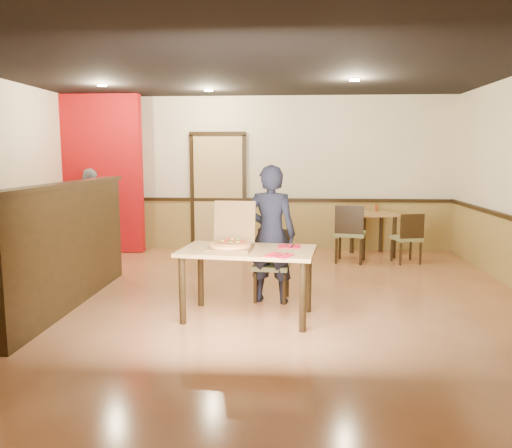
% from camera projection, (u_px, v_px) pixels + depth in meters
% --- Properties ---
extents(floor, '(7.00, 7.00, 0.00)m').
position_uv_depth(floor, '(245.00, 304.00, 5.91)').
color(floor, '#CB7F4F').
rests_on(floor, ground).
extents(ceiling, '(7.00, 7.00, 0.00)m').
position_uv_depth(ceiling, '(244.00, 59.00, 5.52)').
color(ceiling, black).
rests_on(ceiling, wall_back).
extents(wall_back, '(7.00, 0.00, 7.00)m').
position_uv_depth(wall_back, '(262.00, 174.00, 9.17)').
color(wall_back, beige).
rests_on(wall_back, floor).
extents(wainscot_back, '(7.00, 0.04, 0.90)m').
position_uv_depth(wainscot_back, '(261.00, 225.00, 9.28)').
color(wainscot_back, olive).
rests_on(wainscot_back, floor).
extents(chair_rail_back, '(7.00, 0.06, 0.06)m').
position_uv_depth(chair_rail_back, '(261.00, 200.00, 9.19)').
color(chair_rail_back, black).
rests_on(chair_rail_back, wall_back).
extents(back_door, '(0.90, 0.06, 2.10)m').
position_uv_depth(back_door, '(218.00, 192.00, 9.23)').
color(back_door, tan).
rests_on(back_door, wall_back).
extents(booth_partition, '(0.20, 3.10, 1.44)m').
position_uv_depth(booth_partition, '(71.00, 244.00, 5.74)').
color(booth_partition, black).
rests_on(booth_partition, floor).
extents(red_accent_panel, '(1.60, 0.20, 2.78)m').
position_uv_depth(red_accent_panel, '(98.00, 174.00, 8.87)').
color(red_accent_panel, '#A60B0E').
rests_on(red_accent_panel, floor).
extents(spot_a, '(0.14, 0.14, 0.02)m').
position_uv_depth(spot_a, '(102.00, 85.00, 7.45)').
color(spot_a, '#FFDEB2').
rests_on(spot_a, ceiling).
extents(spot_b, '(0.14, 0.14, 0.02)m').
position_uv_depth(spot_b, '(209.00, 90.00, 8.04)').
color(spot_b, '#FFDEB2').
rests_on(spot_b, ceiling).
extents(spot_c, '(0.14, 0.14, 0.02)m').
position_uv_depth(spot_c, '(354.00, 80.00, 6.91)').
color(spot_c, '#FFDEB2').
rests_on(spot_c, ceiling).
extents(main_table, '(1.50, 0.97, 0.76)m').
position_uv_depth(main_table, '(248.00, 259.00, 5.33)').
color(main_table, '#B6854C').
rests_on(main_table, floor).
extents(diner_chair, '(0.46, 0.46, 0.85)m').
position_uv_depth(diner_chair, '(272.00, 261.00, 6.07)').
color(diner_chair, olive).
rests_on(diner_chair, floor).
extents(side_chair_left, '(0.57, 0.57, 0.95)m').
position_uv_depth(side_chair_left, '(350.00, 231.00, 8.06)').
color(side_chair_left, olive).
rests_on(side_chair_left, floor).
extents(side_chair_right, '(0.49, 0.49, 0.82)m').
position_uv_depth(side_chair_right, '(408.00, 236.00, 8.01)').
color(side_chair_right, olive).
rests_on(side_chair_right, floor).
extents(side_table, '(0.85, 0.85, 0.76)m').
position_uv_depth(side_table, '(373.00, 223.00, 8.63)').
color(side_table, '#B6854C').
rests_on(side_table, floor).
extents(diner, '(0.66, 0.49, 1.64)m').
position_uv_depth(diner, '(271.00, 234.00, 5.88)').
color(diner, black).
rests_on(diner, floor).
extents(passerby, '(0.65, 0.97, 1.52)m').
position_uv_depth(passerby, '(91.00, 214.00, 8.35)').
color(passerby, gray).
rests_on(passerby, floor).
extents(pizza_box, '(0.50, 0.58, 0.49)m').
position_uv_depth(pizza_box, '(231.00, 243.00, 5.34)').
color(pizza_box, brown).
rests_on(pizza_box, main_table).
extents(pizza, '(0.47, 0.47, 0.03)m').
position_uv_depth(pizza, '(230.00, 245.00, 5.29)').
color(pizza, '#EE9856').
rests_on(pizza, pizza_box).
extents(napkin_near, '(0.32, 0.32, 0.01)m').
position_uv_depth(napkin_near, '(279.00, 255.00, 4.97)').
color(napkin_near, red).
rests_on(napkin_near, main_table).
extents(napkin_far, '(0.26, 0.26, 0.01)m').
position_uv_depth(napkin_far, '(289.00, 246.00, 5.45)').
color(napkin_far, red).
rests_on(napkin_far, main_table).
extents(condiment, '(0.06, 0.06, 0.14)m').
position_uv_depth(condiment, '(376.00, 208.00, 8.71)').
color(condiment, brown).
rests_on(condiment, side_table).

